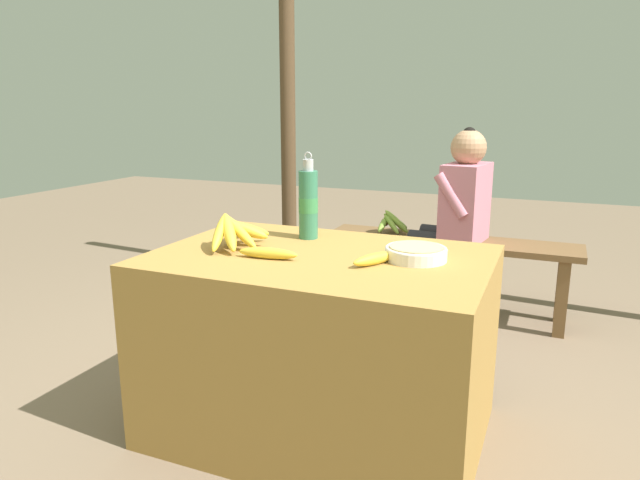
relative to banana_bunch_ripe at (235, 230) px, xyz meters
The scene contains 11 objects.
ground_plane 0.83m from the banana_bunch_ripe, ahead, with size 12.00×12.00×0.00m, color #75604C.
market_counter 0.53m from the banana_bunch_ripe, ahead, with size 1.19×0.81×0.69m.
banana_bunch_ripe is the anchor object (origin of this frame).
serving_bowl 0.67m from the banana_bunch_ripe, ahead, with size 0.21×0.21×0.05m.
water_bottle 0.32m from the banana_bunch_ripe, 51.31° to the left, with size 0.08×0.08×0.34m.
loose_banana_front 0.22m from the banana_bunch_ripe, 28.01° to the right, with size 0.22×0.06×0.04m.
loose_banana_side 0.56m from the banana_bunch_ripe, ahead, with size 0.13×0.19×0.04m.
wooden_bench 1.61m from the banana_bunch_ripe, 69.34° to the left, with size 1.44×0.32×0.45m.
seated_vendor 1.55m from the banana_bunch_ripe, 68.10° to the left, with size 0.43×0.41×1.09m.
banana_bunch_green 1.49m from the banana_bunch_ripe, 82.54° to the left, with size 0.18×0.30×0.15m.
support_post_near 1.98m from the banana_bunch_ripe, 109.97° to the left, with size 0.10×0.10×2.36m.
Camera 1 is at (0.76, -1.81, 1.21)m, focal length 32.00 mm.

